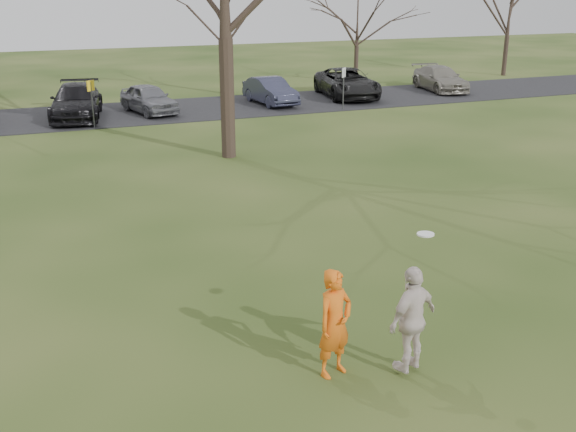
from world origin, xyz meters
The scene contains 12 objects.
ground centered at (0.00, 0.00, 0.00)m, with size 120.00×120.00×0.00m, color #1E380F.
parking_strip centered at (0.00, 25.00, 0.02)m, with size 62.00×6.50×0.04m, color black.
player_defender centered at (-0.60, 0.44, 0.91)m, with size 0.66×0.44×1.82m, color orange.
car_3 centered at (-2.47, 24.54, 0.81)m, with size 2.15×5.29×1.53m, color black.
car_4 centered at (0.89, 24.64, 0.72)m, with size 1.62×4.02×1.37m, color slate.
car_5 centered at (7.21, 24.85, 0.71)m, with size 1.43×4.09×1.35m, color #303248.
car_6 centered at (11.89, 25.42, 0.81)m, with size 2.56×5.54×1.54m, color black.
car_7 centered at (17.97, 25.56, 0.72)m, with size 1.92×4.72×1.37m, color gray.
catching_play centered at (0.56, 0.01, 0.99)m, with size 1.14×0.78×2.31m.
sign_yellow centered at (-2.00, 22.00, 1.45)m, with size 0.35×0.35×2.08m.
sign_white centered at (10.00, 22.00, 1.45)m, with size 0.35×0.35×2.08m.
small_tree_row centered at (4.38, 30.06, 3.89)m, with size 55.00×5.90×8.50m.
Camera 1 is at (-4.82, -8.26, 6.06)m, focal length 42.34 mm.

